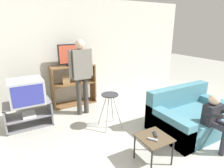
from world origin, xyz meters
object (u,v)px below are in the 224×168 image
person_standing_adult (81,70)px  person_seated_child (216,118)px  tv_stand (29,114)px  television_flat (71,55)px  remote_control_white (153,139)px  remote_control_black (155,134)px  couch (191,116)px  television_main (27,91)px  media_shelf (74,85)px  snack_table (154,140)px  folding_stool (110,101)px

person_standing_adult → person_seated_child: 2.69m
tv_stand → television_flat: size_ratio=1.43×
remote_control_white → remote_control_black: bearing=1.5°
person_standing_adult → person_seated_child: (1.44, -2.22, -0.49)m
couch → remote_control_black: bearing=-164.4°
remote_control_white → couch: bearing=-16.0°
television_main → television_flat: (1.10, 0.62, 0.53)m
media_shelf → person_standing_adult: bearing=-90.1°
snack_table → person_standing_adult: bearing=99.0°
remote_control_white → tv_stand: bearing=90.0°
couch → person_standing_adult: size_ratio=0.93×
folding_stool → remote_control_white: (-0.00, -1.24, -0.12)m
television_main → person_seated_child: (2.56, -2.23, -0.20)m
snack_table → couch: (1.28, 0.38, -0.11)m
folding_stool → snack_table: (0.07, -1.19, -0.19)m
tv_stand → folding_stool: size_ratio=1.23×
remote_control_white → person_seated_child: person_seated_child is taller
tv_stand → remote_control_white: size_ratio=5.97×
couch → person_seated_child: 0.66m
couch → television_flat: bearing=125.6°
remote_control_black → person_seated_child: bearing=18.4°
media_shelf → couch: (1.60, -2.27, -0.26)m
television_flat → remote_control_white: 2.83m
television_main → television_flat: 1.37m
remote_control_black → remote_control_white: bearing=-114.4°
media_shelf → remote_control_white: size_ratio=7.51×
television_flat → person_seated_child: 3.28m
snack_table → couch: 1.34m
media_shelf → person_standing_adult: size_ratio=0.65×
snack_table → couch: couch is taller
television_flat → folding_stool: size_ratio=0.86×
television_main → folding_stool: bearing=-31.3°
television_flat → couch: 2.97m
television_flat → television_main: bearing=-150.7°
media_shelf → snack_table: 2.67m
remote_control_black → remote_control_white: same height
tv_stand → couch: couch is taller
television_flat → person_standing_adult: person_standing_adult is taller
television_main → snack_table: 2.52m
tv_stand → person_seated_child: bearing=-41.0°
folding_stool → person_standing_adult: person_standing_adult is taller
television_flat → couch: (1.63, -2.27, -1.00)m
media_shelf → television_flat: bearing=-170.5°
remote_control_black → snack_table: bearing=-115.3°
couch → remote_control_white: bearing=-162.4°
media_shelf → folding_stool: size_ratio=1.55×
media_shelf → television_flat: television_flat is taller
folding_stool → remote_control_white: bearing=-90.0°
media_shelf → remote_control_black: media_shelf is taller
tv_stand → person_seated_child: person_seated_child is taller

